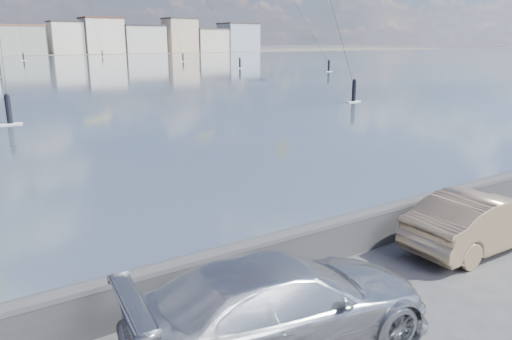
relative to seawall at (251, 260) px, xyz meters
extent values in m
cube|color=#28282B|center=(0.00, 0.00, -0.13)|extent=(400.00, 0.35, 0.90)
cylinder|color=#28282B|center=(0.00, 0.00, 0.32)|extent=(400.00, 0.36, 0.36)
cube|color=gray|center=(25.50, 183.30, 4.17)|extent=(15.00, 12.00, 9.50)
cube|color=brown|center=(25.50, 183.30, 9.22)|extent=(15.30, 12.24, 0.60)
cube|color=silver|center=(41.00, 183.30, 4.92)|extent=(11.00, 9.00, 11.00)
cube|color=#383330|center=(41.00, 183.30, 10.72)|extent=(11.22, 9.18, 0.60)
cube|color=beige|center=(54.00, 183.30, 5.67)|extent=(14.00, 11.00, 12.50)
cube|color=#562D23|center=(54.00, 183.30, 12.22)|extent=(14.28, 11.22, 0.60)
cube|color=beige|center=(69.50, 183.30, 4.42)|extent=(16.00, 12.00, 10.00)
cube|color=#2D2D33|center=(69.50, 183.30, 9.72)|extent=(16.32, 12.24, 0.60)
cube|color=#CCB293|center=(86.00, 183.30, 5.92)|extent=(12.00, 10.00, 13.00)
cube|color=#383330|center=(86.00, 183.30, 12.72)|extent=(12.24, 10.20, 0.60)
cube|color=beige|center=(99.50, 183.30, 3.92)|extent=(14.00, 11.00, 9.00)
cube|color=#4C423D|center=(99.50, 183.30, 8.72)|extent=(14.28, 11.22, 0.60)
cube|color=#9EA8B7|center=(114.00, 183.30, 5.17)|extent=(15.00, 12.00, 11.50)
cube|color=#383330|center=(114.00, 183.30, 11.22)|extent=(15.30, 12.24, 0.60)
imported|color=#ADB0B4|center=(-0.77, -2.18, 0.23)|extent=(5.84, 2.96, 1.62)
imported|color=tan|center=(6.05, -1.61, 0.17)|extent=(4.59, 1.68, 1.50)
cube|color=white|center=(48.68, 103.97, -0.53)|extent=(1.40, 0.42, 0.08)
cylinder|color=black|center=(48.68, 103.97, 0.37)|extent=(0.36, 0.36, 1.70)
sphere|color=black|center=(48.68, 103.97, 1.27)|extent=(0.28, 0.28, 0.28)
cube|color=white|center=(17.57, 131.27, -0.53)|extent=(1.40, 0.42, 0.08)
cylinder|color=black|center=(17.57, 131.27, 0.37)|extent=(0.36, 0.36, 1.70)
sphere|color=black|center=(17.57, 131.27, 1.27)|extent=(0.28, 0.28, 0.28)
cube|color=white|center=(25.55, 22.71, -0.53)|extent=(1.40, 0.42, 0.08)
cylinder|color=black|center=(25.55, 22.71, 0.37)|extent=(0.36, 0.36, 1.70)
sphere|color=black|center=(25.55, 22.71, 1.27)|extent=(0.28, 0.28, 0.28)
cube|color=white|center=(44.66, 71.61, -0.53)|extent=(1.40, 0.42, 0.08)
cylinder|color=black|center=(44.66, 71.61, 0.37)|extent=(0.36, 0.36, 1.70)
sphere|color=black|center=(44.66, 71.61, 1.27)|extent=(0.28, 0.28, 0.28)
cylinder|color=black|center=(44.26, 78.34, 7.56)|extent=(0.83, 13.47, 13.71)
cube|color=white|center=(51.67, 54.97, -0.53)|extent=(1.40, 0.42, 0.08)
cylinder|color=black|center=(51.67, 54.97, 0.37)|extent=(0.36, 0.36, 1.70)
sphere|color=black|center=(51.67, 54.97, 1.27)|extent=(0.28, 0.28, 0.28)
cylinder|color=black|center=(49.97, 59.06, 7.20)|extent=(3.43, 8.21, 12.98)
cube|color=white|center=(42.13, 146.05, -0.53)|extent=(1.40, 0.42, 0.08)
cylinder|color=black|center=(42.13, 146.05, 0.37)|extent=(0.36, 0.36, 1.70)
sphere|color=black|center=(42.13, 146.05, 1.27)|extent=(0.28, 0.28, 0.28)
cylinder|color=black|center=(42.09, 151.25, 10.27)|extent=(0.11, 10.41, 19.12)
cube|color=white|center=(-1.01, 26.35, -0.53)|extent=(1.40, 0.42, 0.08)
cylinder|color=black|center=(-1.01, 26.35, 0.37)|extent=(0.36, 0.36, 1.70)
sphere|color=black|center=(-1.01, 26.35, 1.27)|extent=(0.28, 0.28, 0.28)
camera|label=1|loc=(-5.53, -8.42, 4.70)|focal=35.00mm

